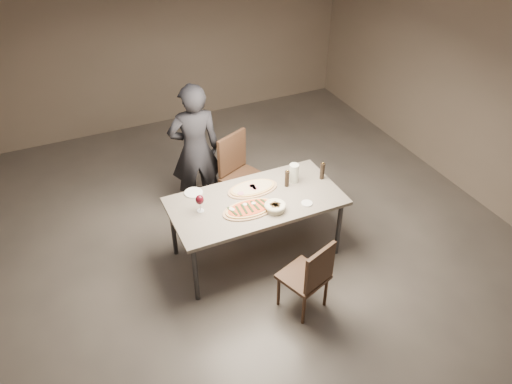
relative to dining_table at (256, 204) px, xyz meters
name	(u,v)px	position (x,y,z in m)	size (l,w,h in m)	color
room	(256,146)	(0.00, 0.00, 0.71)	(7.00, 7.00, 7.00)	#5E5751
dining_table	(256,204)	(0.00, 0.00, 0.00)	(1.80, 0.90, 0.75)	gray
zucchini_pizza	(250,209)	(-0.13, -0.13, 0.07)	(0.57, 0.32, 0.05)	tan
ham_pizza	(253,188)	(0.04, 0.18, 0.07)	(0.56, 0.31, 0.04)	tan
bread_basket	(275,207)	(0.10, -0.24, 0.10)	(0.22, 0.22, 0.08)	beige
oil_dish	(307,203)	(0.45, -0.28, 0.06)	(0.12, 0.12, 0.01)	white
pepper_mill_left	(287,178)	(0.41, 0.09, 0.15)	(0.05, 0.05, 0.21)	black
pepper_mill_right	(322,171)	(0.82, 0.06, 0.16)	(0.05, 0.05, 0.21)	black
carafe	(294,173)	(0.51, 0.13, 0.16)	(0.10, 0.10, 0.22)	silver
wine_glass	(200,200)	(-0.59, 0.06, 0.19)	(0.09, 0.09, 0.19)	silver
side_plate	(194,193)	(-0.55, 0.38, 0.06)	(0.20, 0.20, 0.01)	white
chair_near	(310,275)	(0.13, -0.95, -0.22)	(0.51, 0.51, 0.85)	#412A1B
chair_far	(240,170)	(0.18, 0.86, -0.14)	(0.62, 0.62, 0.99)	#412A1B
diner	(195,150)	(-0.29, 1.07, 0.14)	(0.61, 0.40, 1.67)	black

